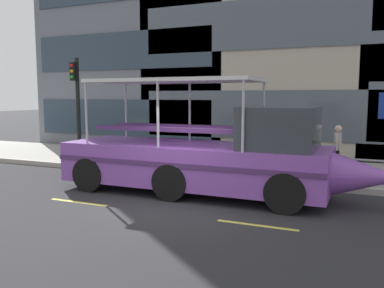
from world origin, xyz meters
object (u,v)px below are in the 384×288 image
at_px(pedestrian_near_bow, 338,145).
at_px(duck_tour_boat, 211,157).
at_px(traffic_light_pole, 77,99).
at_px(pedestrian_mid_left, 253,142).
at_px(leaned_bicycle, 100,153).

bearing_deg(pedestrian_near_bow, duck_tour_boat, -130.47).
xyz_separation_m(traffic_light_pole, pedestrian_mid_left, (7.04, 0.90, -1.52)).
xyz_separation_m(traffic_light_pole, leaned_bicycle, (1.09, -0.03, -2.13)).
bearing_deg(pedestrian_mid_left, leaned_bicycle, -171.13).
xyz_separation_m(duck_tour_boat, pedestrian_mid_left, (0.28, 3.46, 0.08)).
height_order(pedestrian_near_bow, pedestrian_mid_left, pedestrian_near_bow).
bearing_deg(leaned_bicycle, duck_tour_boat, -24.10).
relative_size(traffic_light_pole, pedestrian_near_bow, 2.51).
height_order(leaned_bicycle, pedestrian_mid_left, pedestrian_mid_left).
distance_m(pedestrian_near_bow, pedestrian_mid_left, 2.87).
bearing_deg(duck_tour_boat, leaned_bicycle, 155.90).
height_order(leaned_bicycle, pedestrian_near_bow, pedestrian_near_bow).
xyz_separation_m(traffic_light_pole, pedestrian_near_bow, (9.90, 1.11, -1.51)).
bearing_deg(leaned_bicycle, pedestrian_near_bow, 7.38).
xyz_separation_m(duck_tour_boat, pedestrian_near_bow, (3.14, 3.68, 0.10)).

